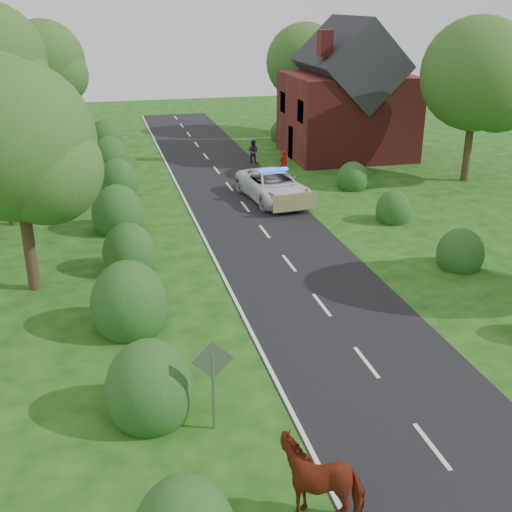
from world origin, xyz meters
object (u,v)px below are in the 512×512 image
object	(u,v)px
road_sign	(213,372)
pedestrian_purple	(253,151)
cow	(321,480)
police_van	(273,186)
pedestrian_red	(283,164)

from	to	relation	value
road_sign	pedestrian_purple	world-z (taller)	road_sign
cow	pedestrian_purple	size ratio (longest dim) A/B	1.37
cow	police_van	bearing A→B (deg)	-174.12
police_van	pedestrian_red	bearing A→B (deg)	60.92
road_sign	cow	bearing A→B (deg)	-62.73
road_sign	pedestrian_red	size ratio (longest dim) A/B	1.55
police_van	pedestrian_purple	bearing A→B (deg)	77.00
police_van	pedestrian_red	world-z (taller)	police_van
police_van	pedestrian_purple	distance (m)	8.63
road_sign	police_van	xyz separation A→B (m)	(6.76, 18.81, -0.85)
road_sign	pedestrian_red	distance (m)	25.03
road_sign	cow	world-z (taller)	road_sign
cow	police_van	world-z (taller)	police_van
police_van	pedestrian_purple	xyz separation A→B (m)	(0.96, 8.57, -0.03)
road_sign	pedestrian_purple	bearing A→B (deg)	74.25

